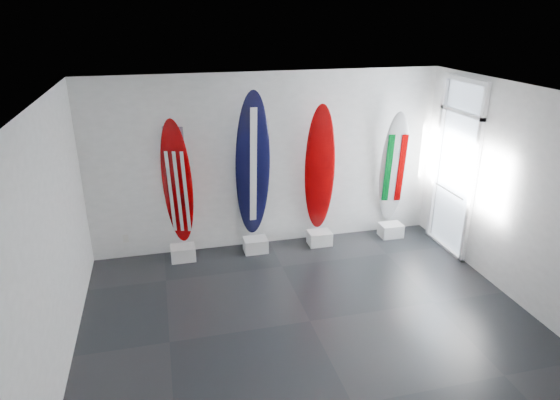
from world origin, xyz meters
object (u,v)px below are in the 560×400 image
object	(u,v)px
surfboard_usa	(177,183)
surfboard_navy	(253,166)
surfboard_swiss	(320,169)
surfboard_italy	(394,168)

from	to	relation	value
surfboard_usa	surfboard_navy	xyz separation A→B (m)	(1.23, 0.00, 0.19)
surfboard_usa	surfboard_swiss	bearing A→B (deg)	18.02
surfboard_navy	surfboard_swiss	distance (m)	1.17
surfboard_usa	surfboard_italy	world-z (taller)	surfboard_usa
surfboard_navy	surfboard_swiss	xyz separation A→B (m)	(1.16, 0.00, -0.13)
surfboard_italy	surfboard_usa	bearing A→B (deg)	-166.61
surfboard_usa	surfboard_italy	xyz separation A→B (m)	(3.77, 0.00, -0.03)
surfboard_navy	surfboard_italy	bearing A→B (deg)	-0.90
surfboard_italy	surfboard_swiss	bearing A→B (deg)	-166.61
surfboard_usa	surfboard_swiss	xyz separation A→B (m)	(2.39, 0.00, 0.06)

